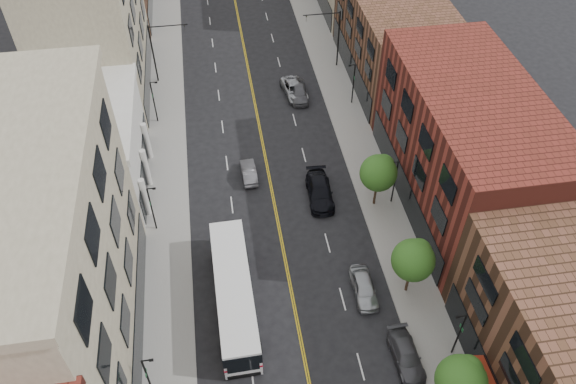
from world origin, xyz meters
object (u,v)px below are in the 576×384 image
car_lane_a (320,191)px  car_lane_b (294,89)px  car_parked_mid (406,356)px  car_lane_c (299,92)px  car_lane_behind (249,172)px  city_bus (234,292)px  car_parked_far (364,288)px

car_lane_a → car_lane_b: (0.39, 17.07, -0.09)m
car_parked_mid → car_lane_c: size_ratio=1.03×
car_lane_a → car_lane_b: 17.07m
car_lane_behind → car_lane_c: (7.18, 12.40, 0.13)m
car_parked_mid → car_lane_b: car_lane_b is taller
car_lane_b → car_lane_c: size_ratio=1.15×
car_parked_mid → car_lane_b: 34.86m
city_bus → car_lane_a: city_bus is taller
car_lane_behind → car_lane_b: size_ratio=0.75×
city_bus → car_lane_a: bearing=49.7°
car_lane_a → car_lane_behind: bearing=150.9°
car_lane_b → car_lane_behind: bearing=-124.0°
car_parked_far → car_lane_behind: car_parked_far is taller
car_lane_behind → car_lane_c: car_lane_c is taller
car_parked_far → car_lane_a: bearing=97.5°
car_lane_a → car_lane_c: car_lane_a is taller
car_lane_behind → city_bus: bearing=78.0°
city_bus → car_lane_c: (9.89, 27.31, -1.12)m
car_parked_far → car_lane_b: 28.45m
car_parked_far → car_lane_c: (-0.57, 27.69, 0.02)m
car_lane_c → car_lane_a: bearing=-88.9°
car_parked_mid → car_parked_far: size_ratio=1.05×
car_parked_mid → car_lane_a: 17.95m
city_bus → car_parked_mid: 13.84m
city_bus → car_lane_b: bearing=70.6°
car_parked_far → car_parked_mid: bearing=-75.6°
city_bus → car_lane_b: city_bus is taller
car_parked_far → car_lane_behind: bearing=117.3°
car_parked_mid → car_lane_b: (-2.59, 34.76, 0.05)m
car_parked_mid → car_lane_c: bearing=91.7°
car_lane_b → car_lane_c: (0.44, -0.75, 0.05)m
car_lane_a → car_lane_b: size_ratio=1.07×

